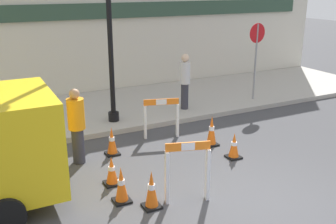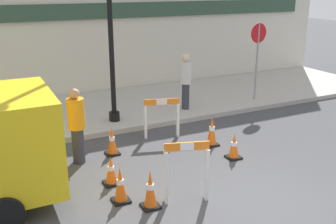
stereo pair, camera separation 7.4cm
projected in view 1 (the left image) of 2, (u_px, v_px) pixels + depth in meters
The scene contains 14 objects.
ground_plane at pixel (268, 212), 6.60m from camera, with size 60.00×60.00×0.00m, color #424244.
sidewalk_slab at pixel (128, 106), 12.05m from camera, with size 18.00×3.90×0.14m.
storefront_facade at pixel (104, 12), 12.94m from camera, with size 18.00×0.22×5.50m.
stop_sign at pixel (256, 49), 12.09m from camera, with size 0.60×0.07×2.38m.
barricade_0 at pixel (188, 170), 6.76m from camera, with size 0.78×0.35×1.11m.
barricade_1 at pixel (161, 117), 9.65m from camera, with size 0.87×0.37×0.99m.
traffic_cone_0 at pixel (112, 171), 7.43m from camera, with size 0.30×0.30×0.57m.
traffic_cone_1 at pixel (112, 141), 8.73m from camera, with size 0.30×0.30×0.65m.
traffic_cone_2 at pixel (212, 131), 9.22m from camera, with size 0.30×0.30×0.73m.
traffic_cone_3 at pixel (152, 190), 6.64m from camera, with size 0.30×0.30×0.68m.
traffic_cone_4 at pixel (234, 146), 8.56m from camera, with size 0.30×0.30×0.58m.
traffic_cone_5 at pixel (121, 185), 6.82m from camera, with size 0.30×0.30×0.66m.
person_worker at pixel (77, 124), 8.15m from camera, with size 0.48×0.48×1.63m.
person_pedestrian at pixel (185, 79), 11.32m from camera, with size 0.42×0.42×1.63m.
Camera 1 is at (-4.09, -4.37, 3.65)m, focal length 42.00 mm.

